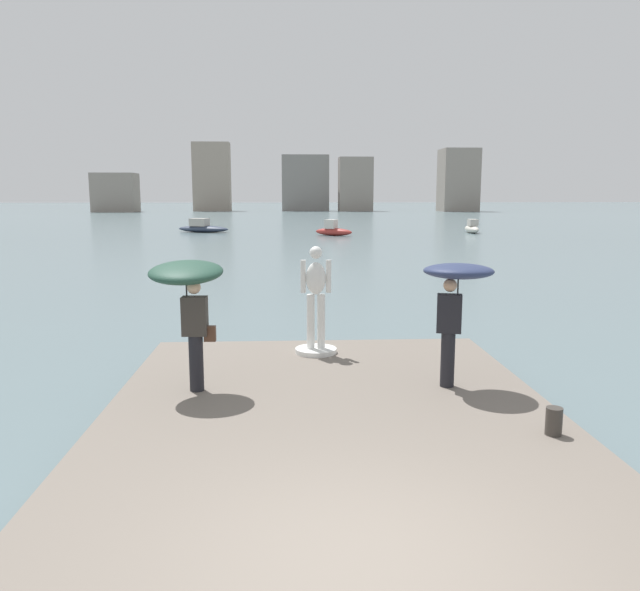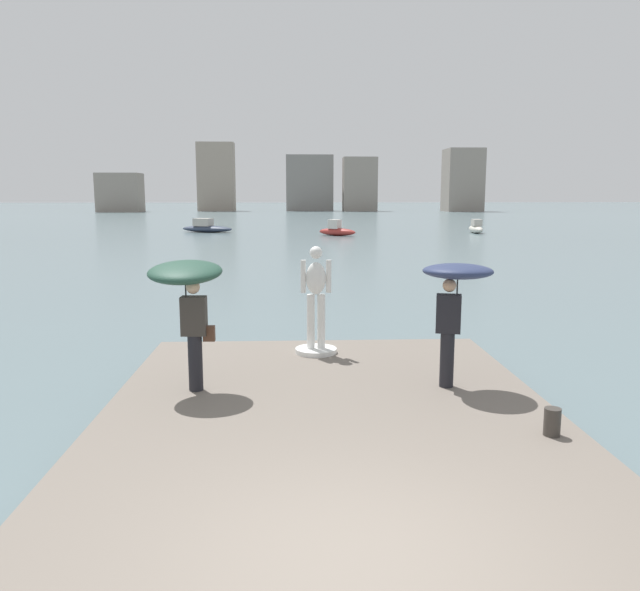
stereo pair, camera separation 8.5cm
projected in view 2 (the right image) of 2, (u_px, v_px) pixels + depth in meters
name	position (u px, v px, depth m)	size (l,w,h in m)	color
ground_plane	(299.00, 242.00, 44.71)	(400.00, 400.00, 0.00)	slate
pier	(336.00, 459.00, 7.65)	(6.45, 10.86, 0.40)	#70665B
statue_white_figure	(316.00, 309.00, 11.81)	(0.80, 0.80, 2.05)	white
onlooker_left	(187.00, 287.00, 9.45)	(1.17, 1.20, 2.06)	black
onlooker_right	(455.00, 288.00, 9.62)	(1.32, 1.32, 1.98)	black
mooring_bollard	(552.00, 422.00, 7.85)	(0.21, 0.21, 0.36)	#38332D
boat_near	(206.00, 227.00, 55.48)	(5.08, 3.16, 1.23)	#2D384C
boat_mid	(337.00, 230.00, 50.99)	(3.34, 2.73, 1.32)	#9E2D28
boat_far	(476.00, 228.00, 54.39)	(1.15, 3.56, 1.21)	silver
distant_skyline	(311.00, 183.00, 120.56)	(72.57, 10.19, 13.23)	gray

